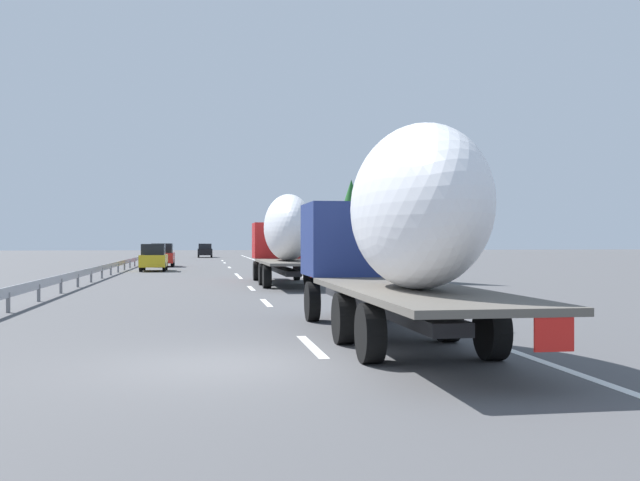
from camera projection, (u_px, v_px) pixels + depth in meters
name	position (u px, v px, depth m)	size (l,w,h in m)	color
ground_plane	(208.00, 271.00, 51.94)	(260.00, 260.00, 0.00)	#4C4C4F
lane_stripe_0	(312.00, 346.00, 14.70)	(3.20, 0.20, 0.01)	white
lane_stripe_1	(266.00, 303.00, 25.16)	(3.20, 0.20, 0.01)	white
lane_stripe_2	(251.00, 288.00, 32.99)	(3.20, 0.20, 0.01)	white
lane_stripe_3	(240.00, 277.00, 42.91)	(3.20, 0.20, 0.01)	white
lane_stripe_4	(237.00, 275.00, 46.70)	(3.20, 0.20, 0.01)	white
lane_stripe_5	(229.00, 267.00, 59.81)	(3.20, 0.20, 0.01)	white
lane_stripe_6	(225.00, 263.00, 72.51)	(3.20, 0.20, 0.01)	white
lane_stripe_7	(222.00, 261.00, 81.05)	(3.20, 0.20, 0.01)	white
edge_line_right	(278.00, 268.00, 57.74)	(110.00, 0.20, 0.01)	white
truck_lead	(285.00, 234.00, 35.66)	(12.11, 2.55, 4.31)	#B21919
truck_trailing	(397.00, 227.00, 15.18)	(12.30, 2.55, 4.27)	navy
car_black_suv	(205.00, 250.00, 97.66)	(4.78, 1.92, 1.83)	black
car_yellow_coupe	(154.00, 258.00, 52.32)	(4.15, 1.80, 1.93)	gold
car_red_compact	(162.00, 255.00, 61.70)	(4.12, 1.89, 1.95)	red
road_sign	(301.00, 239.00, 53.69)	(0.10, 0.90, 3.35)	gray
tree_0	(295.00, 225.00, 91.41)	(2.79, 2.79, 6.98)	#472D19
tree_1	(412.00, 210.00, 38.06)	(3.00, 3.00, 6.07)	#472D19
tree_2	(334.00, 223.00, 78.05)	(3.74, 3.74, 6.46)	#472D19
tree_3	(351.00, 215.00, 52.34)	(3.26, 3.26, 6.51)	#472D19
guardrail_median	(125.00, 262.00, 53.96)	(94.00, 0.10, 0.76)	#9EA0A5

